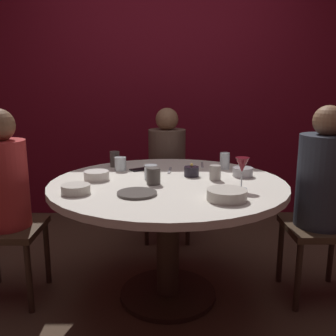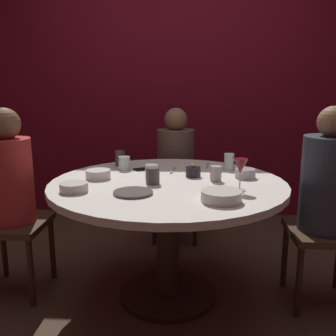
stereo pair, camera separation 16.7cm
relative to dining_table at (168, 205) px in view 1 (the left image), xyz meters
The scene contains 22 objects.
ground_plane 0.60m from the dining_table, ahead, with size 8.00×8.00×0.00m, color #4C3828.
back_wall 1.79m from the dining_table, 90.00° to the left, with size 6.00×0.10×2.60m, color maroon.
dining_table is the anchor object (origin of this frame).
seated_diner_left 0.98m from the dining_table, behind, with size 0.40×0.40×1.18m.
seated_diner_back 0.95m from the dining_table, 90.00° to the left, with size 0.40×0.40×1.12m.
seated_diner_right 0.93m from the dining_table, ahead, with size 0.40×0.40×1.19m.
candle_holder 0.26m from the dining_table, 40.36° to the left, with size 0.09×0.09×0.08m.
wine_glass 0.52m from the dining_table, 24.36° to the right, with size 0.08×0.08×0.18m.
dinner_plate 0.36m from the dining_table, 120.43° to the right, with size 0.21×0.21×0.01m, color #4C4742.
cell_phone 0.39m from the dining_table, 120.32° to the left, with size 0.07×0.14×0.01m, color black.
bowl_serving_large 0.51m from the dining_table, 14.25° to the left, with size 0.13×0.13×0.06m, color #B7B7BC.
bowl_salad_center 0.46m from the dining_table, behind, with size 0.15×0.15×0.05m, color silver.
bowl_small_white 0.57m from the dining_table, 152.22° to the right, with size 0.15×0.15×0.05m, color beige.
bowl_sauce_side 0.51m from the dining_table, 52.93° to the right, with size 0.20×0.20×0.05m, color beige.
cup_near_candle 0.55m from the dining_table, 40.93° to the left, with size 0.07×0.07×0.11m, color silver.
cup_by_left_diner 0.22m from the dining_table, 141.00° to the right, with size 0.08×0.08×0.10m, color #4C4742.
cup_by_right_diner 0.47m from the dining_table, 137.07° to the left, with size 0.08×0.08×0.09m, color silver.
cup_center_front 0.34m from the dining_table, ahead, with size 0.07×0.07×0.09m, color #B2ADA3.
cup_far_edge 0.59m from the dining_table, 131.52° to the left, with size 0.07×0.07×0.11m, color #4C4742.
cup_beside_wine 0.22m from the dining_table, 152.17° to the left, with size 0.08×0.08×0.09m, color silver.
fork_near_plate 0.32m from the dining_table, 87.14° to the left, with size 0.02×0.18×0.01m, color #B7B7BC.
knife_near_plate 0.53m from the dining_table, 61.11° to the left, with size 0.02×0.18×0.01m, color #B7B7BC.
Camera 1 is at (-0.02, -2.15, 1.30)m, focal length 40.11 mm.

